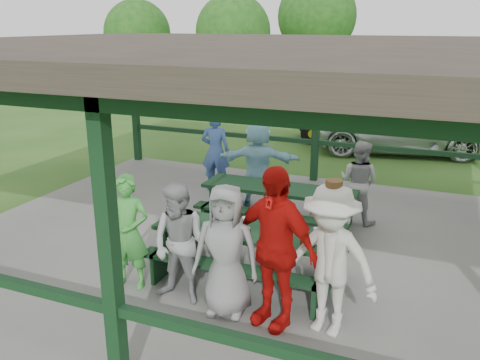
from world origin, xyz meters
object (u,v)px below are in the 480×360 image
at_px(contestant_grey_mid, 226,251).
at_px(spectator_lblue, 258,162).
at_px(contestant_green, 129,232).
at_px(contestant_white_fedora, 330,261).
at_px(spectator_grey, 359,182).
at_px(pickup_truck, 403,128).
at_px(picnic_table_far, 279,202).
at_px(contestant_grey_left, 180,244).
at_px(spectator_blue, 215,151).
at_px(contestant_red, 274,247).
at_px(farm_trailer, 337,121).
at_px(picnic_table_near, 247,248).

distance_m(contestant_grey_mid, spectator_lblue, 4.00).
height_order(contestant_green, contestant_white_fedora, contestant_white_fedora).
relative_size(spectator_grey, pickup_truck, 0.31).
relative_size(picnic_table_far, contestant_grey_left, 1.67).
relative_size(contestant_green, spectator_grey, 1.05).
bearing_deg(spectator_blue, contestant_red, 114.35).
xyz_separation_m(picnic_table_far, pickup_truck, (1.42, 7.06, 0.11)).
height_order(picnic_table_far, farm_trailer, farm_trailer).
bearing_deg(picnic_table_far, contestant_grey_mid, -84.55).
height_order(picnic_table_near, picnic_table_far, same).
relative_size(contestant_green, spectator_blue, 0.93).
bearing_deg(picnic_table_near, contestant_grey_mid, -84.97).
bearing_deg(contestant_white_fedora, spectator_lblue, 131.93).
distance_m(spectator_blue, farm_trailer, 6.46).
height_order(picnic_table_far, contestant_white_fedora, contestant_white_fedora).
bearing_deg(contestant_grey_mid, farm_trailer, 85.88).
height_order(contestant_red, farm_trailer, contestant_red).
height_order(pickup_truck, farm_trailer, pickup_truck).
bearing_deg(contestant_grey_mid, contestant_red, -8.68).
bearing_deg(spectator_blue, spectator_grey, 159.78).
xyz_separation_m(picnic_table_near, contestant_grey_mid, (0.08, -0.91, 0.37)).
bearing_deg(picnic_table_near, contestant_white_fedora, -31.65).
distance_m(picnic_table_far, contestant_green, 3.07).
relative_size(picnic_table_far, spectator_grey, 1.77).
relative_size(contestant_green, contestant_white_fedora, 0.85).
xyz_separation_m(contestant_grey_left, spectator_blue, (-1.55, 4.36, 0.06)).
relative_size(picnic_table_near, contestant_red, 1.33).
relative_size(picnic_table_near, pickup_truck, 0.53).
height_order(contestant_red, spectator_blue, contestant_red).
bearing_deg(spectator_grey, picnic_table_far, 49.65).
relative_size(contestant_grey_mid, farm_trailer, 0.48).
bearing_deg(contestant_grey_left, contestant_red, 2.18).
relative_size(contestant_red, spectator_grey, 1.31).
bearing_deg(contestant_red, spectator_grey, 103.02).
relative_size(picnic_table_far, contestant_white_fedora, 1.43).
height_order(spectator_lblue, spectator_blue, spectator_lblue).
relative_size(contestant_grey_left, contestant_red, 0.81).
bearing_deg(contestant_red, picnic_table_far, 125.54).
relative_size(contestant_white_fedora, spectator_grey, 1.23).
relative_size(picnic_table_far, spectator_lblue, 1.54).
xyz_separation_m(contestant_grey_left, contestant_grey_mid, (0.66, -0.03, 0.04)).
xyz_separation_m(contestant_grey_left, contestant_white_fedora, (1.92, 0.05, 0.11)).
bearing_deg(contestant_grey_mid, contestant_green, 166.84).
xyz_separation_m(spectator_blue, farm_trailer, (1.27, 6.32, -0.35)).
height_order(picnic_table_far, contestant_grey_left, contestant_grey_left).
relative_size(contestant_grey_mid, spectator_grey, 1.11).
bearing_deg(spectator_grey, contestant_white_fedora, 111.07).
height_order(contestant_green, pickup_truck, contestant_green).
relative_size(picnic_table_far, contestant_grey_mid, 1.59).
xyz_separation_m(contestant_grey_mid, spectator_grey, (0.97, 3.72, -0.08)).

